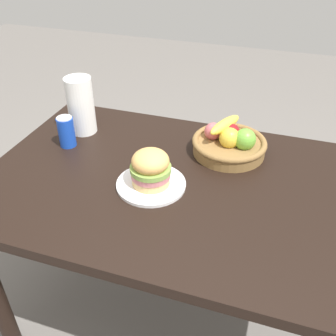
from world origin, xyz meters
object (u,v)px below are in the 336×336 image
Objects in this scene: plate at (151,184)px; paper_towel_roll at (81,106)px; soda_can at (66,132)px; fruit_basket at (229,142)px; sandwich at (151,168)px.

plate is 0.51m from paper_towel_roll.
soda_can is 0.65m from fruit_basket.
fruit_basket is 0.63m from paper_towel_roll.
paper_towel_roll reaches higher than plate.
sandwich is 0.37m from fruit_basket.
sandwich is 0.44m from soda_can.
paper_towel_roll is at bearing 146.21° from sandwich.
sandwich reaches higher than plate.
plate is 0.44m from soda_can.
fruit_basket reaches higher than plate.
sandwich is 1.12× the size of soda_can.
fruit_basket reaches higher than soda_can.
paper_towel_roll is at bearing 87.94° from soda_can.
paper_towel_roll is (-0.41, 0.27, 0.11)m from plate.
fruit_basket is at bearing 13.17° from soda_can.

